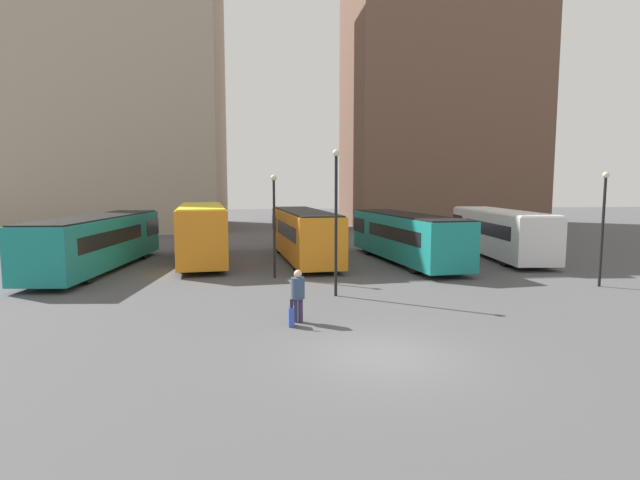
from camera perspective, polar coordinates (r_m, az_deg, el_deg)
The scene contains 13 objects.
ground_plane at distance 13.61m, azimuth 7.17°, elevation -12.94°, with size 160.00×160.00×0.00m, color #4C4C4F.
building_block_left at distance 57.99m, azimuth -24.93°, elevation 19.36°, with size 25.75×16.24×36.21m.
building_block_right at distance 60.07m, azimuth 13.42°, elevation 23.36°, with size 19.20×14.63×44.45m.
bus_0 at distance 28.86m, azimuth -23.96°, elevation -0.02°, with size 3.92×12.61×2.84m.
bus_1 at distance 29.69m, azimuth -13.36°, elevation 0.97°, with size 3.61×10.45×3.30m.
bus_2 at distance 29.55m, azimuth -1.90°, elevation 0.78°, with size 3.37×11.31×2.97m.
bus_3 at distance 29.31m, azimuth 9.67°, elevation 0.50°, with size 3.85×11.88×2.81m.
bus_4 at distance 32.79m, azimuth 19.80°, elevation 0.92°, with size 3.45×11.25×2.92m.
traveler at distance 16.33m, azimuth -2.54°, elevation -5.86°, with size 0.45×0.45×1.74m.
suitcase at distance 16.05m, azimuth -3.30°, elevation -8.71°, with size 0.17×0.35×0.90m.
lamp_post_0 at distance 25.01m, azimuth 29.64°, elevation 2.13°, with size 0.28×0.28×5.04m.
lamp_post_1 at distance 19.86m, azimuth 1.84°, elevation 3.33°, with size 0.28×0.28×5.86m.
lamp_post_2 at distance 23.86m, azimuth -5.27°, elevation 2.65°, with size 0.28×0.28×4.94m.
Camera 1 is at (-3.23, -12.44, 4.48)m, focal length 28.00 mm.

